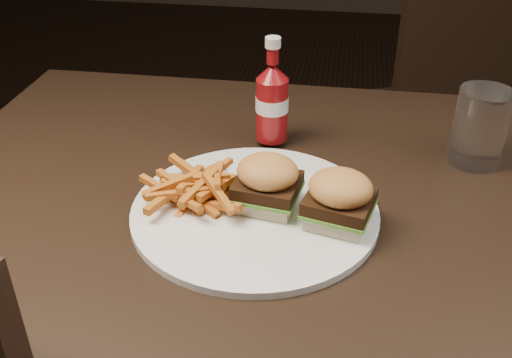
# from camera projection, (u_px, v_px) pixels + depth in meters

# --- Properties ---
(dining_table) EXTENTS (1.20, 0.80, 0.04)m
(dining_table) POSITION_uv_depth(u_px,v_px,m) (325.00, 212.00, 0.85)
(dining_table) COLOR black
(dining_table) RESTS_ON ground
(chair_far) EXTENTS (0.55, 0.55, 0.04)m
(chair_far) POSITION_uv_depth(u_px,v_px,m) (418.00, 120.00, 1.76)
(chair_far) COLOR black
(chair_far) RESTS_ON ground
(plate) EXTENTS (0.33, 0.33, 0.01)m
(plate) POSITION_uv_depth(u_px,v_px,m) (255.00, 211.00, 0.81)
(plate) COLOR white
(plate) RESTS_ON dining_table
(sandwich_half_a) EXTENTS (0.08, 0.08, 0.02)m
(sandwich_half_a) POSITION_uv_depth(u_px,v_px,m) (267.00, 199.00, 0.80)
(sandwich_half_a) COLOR beige
(sandwich_half_a) RESTS_ON plate
(sandwich_half_b) EXTENTS (0.09, 0.08, 0.02)m
(sandwich_half_b) POSITION_uv_depth(u_px,v_px,m) (338.00, 216.00, 0.77)
(sandwich_half_b) COLOR beige
(sandwich_half_b) RESTS_ON plate
(fries_pile) EXTENTS (0.15, 0.15, 0.05)m
(fries_pile) POSITION_uv_depth(u_px,v_px,m) (202.00, 185.00, 0.81)
(fries_pile) COLOR #AE7526
(fries_pile) RESTS_ON plate
(ketchup_bottle) EXTENTS (0.06, 0.06, 0.10)m
(ketchup_bottle) POSITION_uv_depth(u_px,v_px,m) (272.00, 109.00, 0.95)
(ketchup_bottle) COLOR maroon
(ketchup_bottle) RESTS_ON dining_table
(tumbler) EXTENTS (0.10, 0.10, 0.13)m
(tumbler) POSITION_uv_depth(u_px,v_px,m) (480.00, 129.00, 0.90)
(tumbler) COLOR white
(tumbler) RESTS_ON dining_table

